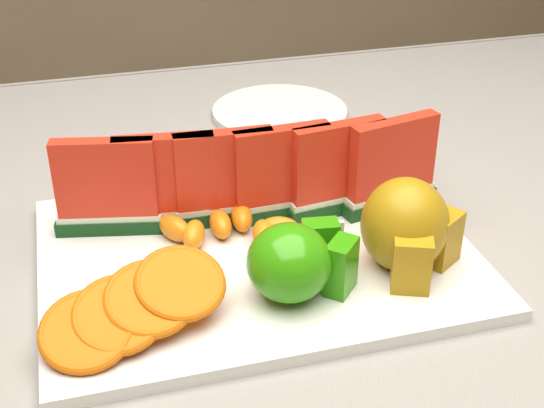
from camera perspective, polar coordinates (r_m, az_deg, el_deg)
table at (r=0.79m, az=-6.22°, el=-10.25°), size 1.40×0.90×0.75m
tablecloth at (r=0.75m, az=-6.48°, el=-6.63°), size 1.53×1.03×0.20m
platter at (r=0.72m, az=-1.13°, el=-3.89°), size 0.40×0.30×0.01m
apple_cluster at (r=0.64m, az=1.86°, el=-4.35°), size 0.11×0.09×0.07m
pear_cluster at (r=0.69m, az=10.16°, el=-1.80°), size 0.10×0.10×0.09m
side_plate at (r=1.02m, az=0.59°, el=6.93°), size 0.19×0.19×0.01m
watermelon_row at (r=0.74m, az=-1.42°, el=1.97°), size 0.39×0.07×0.10m
orange_fan_front at (r=0.62m, az=-10.31°, el=-7.58°), size 0.17×0.11×0.05m
orange_fan_back at (r=0.81m, az=-1.67°, el=2.62°), size 0.39×0.11×0.05m
tangerine_segments at (r=0.72m, az=-3.25°, el=-1.82°), size 0.14×0.08×0.02m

